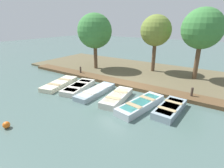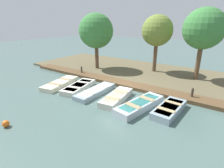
{
  "view_description": "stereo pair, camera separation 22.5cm",
  "coord_description": "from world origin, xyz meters",
  "px_view_note": "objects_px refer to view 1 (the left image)",
  "views": [
    {
      "loc": [
        9.86,
        6.15,
        4.63
      ],
      "look_at": [
        0.67,
        -0.01,
        0.65
      ],
      "focal_mm": 28.0,
      "sensor_mm": 36.0,
      "label": 1
    },
    {
      "loc": [
        9.73,
        6.33,
        4.63
      ],
      "look_at": [
        0.67,
        -0.01,
        0.65
      ],
      "focal_mm": 28.0,
      "sensor_mm": 36.0,
      "label": 2
    }
  ],
  "objects_px": {
    "rowboat_0": "(60,84)",
    "park_tree_left": "(156,31)",
    "buoy": "(6,125)",
    "park_tree_far_left": "(95,31)",
    "rowboat_3": "(117,97)",
    "rowboat_5": "(170,109)",
    "rowboat_4": "(141,105)",
    "park_tree_center": "(202,29)",
    "rowboat_2": "(96,91)",
    "mooring_post_near": "(81,71)",
    "mooring_post_far": "(192,93)",
    "rowboat_1": "(78,87)"
  },
  "relations": [
    {
      "from": "rowboat_1",
      "to": "park_tree_far_left",
      "type": "distance_m",
      "value": 6.56
    },
    {
      "from": "mooring_post_far",
      "to": "park_tree_far_left",
      "type": "xyz_separation_m",
      "value": [
        -2.27,
        -9.44,
        3.34
      ]
    },
    {
      "from": "rowboat_5",
      "to": "mooring_post_far",
      "type": "height_order",
      "value": "mooring_post_far"
    },
    {
      "from": "rowboat_2",
      "to": "rowboat_5",
      "type": "height_order",
      "value": "rowboat_5"
    },
    {
      "from": "rowboat_0",
      "to": "rowboat_5",
      "type": "bearing_deg",
      "value": 81.14
    },
    {
      "from": "buoy",
      "to": "rowboat_3",
      "type": "bearing_deg",
      "value": 153.88
    },
    {
      "from": "rowboat_5",
      "to": "rowboat_3",
      "type": "bearing_deg",
      "value": -80.45
    },
    {
      "from": "rowboat_5",
      "to": "buoy",
      "type": "relative_size",
      "value": 8.54
    },
    {
      "from": "rowboat_0",
      "to": "rowboat_5",
      "type": "height_order",
      "value": "rowboat_5"
    },
    {
      "from": "mooring_post_far",
      "to": "buoy",
      "type": "distance_m",
      "value": 10.29
    },
    {
      "from": "mooring_post_near",
      "to": "buoy",
      "type": "xyz_separation_m",
      "value": [
        8.05,
        2.98,
        -0.26
      ]
    },
    {
      "from": "rowboat_4",
      "to": "mooring_post_far",
      "type": "height_order",
      "value": "mooring_post_far"
    },
    {
      "from": "mooring_post_near",
      "to": "rowboat_2",
      "type": "bearing_deg",
      "value": 55.66
    },
    {
      "from": "rowboat_0",
      "to": "buoy",
      "type": "xyz_separation_m",
      "value": [
        5.13,
        2.41,
        -0.01
      ]
    },
    {
      "from": "buoy",
      "to": "park_tree_left",
      "type": "bearing_deg",
      "value": 170.42
    },
    {
      "from": "mooring_post_near",
      "to": "park_tree_left",
      "type": "distance_m",
      "value": 7.58
    },
    {
      "from": "rowboat_4",
      "to": "park_tree_center",
      "type": "bearing_deg",
      "value": 177.54
    },
    {
      "from": "mooring_post_near",
      "to": "park_tree_far_left",
      "type": "height_order",
      "value": "park_tree_far_left"
    },
    {
      "from": "rowboat_5",
      "to": "park_tree_center",
      "type": "distance_m",
      "value": 7.53
    },
    {
      "from": "mooring_post_near",
      "to": "park_tree_left",
      "type": "bearing_deg",
      "value": 131.27
    },
    {
      "from": "buoy",
      "to": "park_tree_left",
      "type": "distance_m",
      "value": 13.21
    },
    {
      "from": "rowboat_3",
      "to": "park_tree_left",
      "type": "distance_m",
      "value": 8.05
    },
    {
      "from": "rowboat_3",
      "to": "rowboat_4",
      "type": "distance_m",
      "value": 1.65
    },
    {
      "from": "rowboat_4",
      "to": "mooring_post_near",
      "type": "bearing_deg",
      "value": -100.79
    },
    {
      "from": "rowboat_1",
      "to": "park_tree_center",
      "type": "height_order",
      "value": "park_tree_center"
    },
    {
      "from": "rowboat_3",
      "to": "rowboat_4",
      "type": "height_order",
      "value": "rowboat_4"
    },
    {
      "from": "rowboat_2",
      "to": "rowboat_4",
      "type": "relative_size",
      "value": 0.97
    },
    {
      "from": "rowboat_1",
      "to": "mooring_post_near",
      "type": "distance_m",
      "value": 3.56
    },
    {
      "from": "rowboat_1",
      "to": "rowboat_3",
      "type": "bearing_deg",
      "value": 77.21
    },
    {
      "from": "rowboat_1",
      "to": "rowboat_3",
      "type": "distance_m",
      "value": 3.28
    },
    {
      "from": "rowboat_1",
      "to": "park_tree_center",
      "type": "bearing_deg",
      "value": 123.59
    },
    {
      "from": "rowboat_1",
      "to": "rowboat_2",
      "type": "height_order",
      "value": "rowboat_1"
    },
    {
      "from": "buoy",
      "to": "park_tree_center",
      "type": "relative_size",
      "value": 0.06
    },
    {
      "from": "rowboat_4",
      "to": "mooring_post_far",
      "type": "distance_m",
      "value": 3.54
    },
    {
      "from": "rowboat_4",
      "to": "park_tree_far_left",
      "type": "relative_size",
      "value": 0.65
    },
    {
      "from": "rowboat_4",
      "to": "rowboat_1",
      "type": "bearing_deg",
      "value": -80.96
    },
    {
      "from": "buoy",
      "to": "park_tree_far_left",
      "type": "height_order",
      "value": "park_tree_far_left"
    },
    {
      "from": "rowboat_4",
      "to": "buoy",
      "type": "height_order",
      "value": "rowboat_4"
    },
    {
      "from": "rowboat_2",
      "to": "park_tree_center",
      "type": "relative_size",
      "value": 0.6
    },
    {
      "from": "mooring_post_far",
      "to": "park_tree_left",
      "type": "height_order",
      "value": "park_tree_left"
    },
    {
      "from": "buoy",
      "to": "rowboat_4",
      "type": "bearing_deg",
      "value": 140.8
    },
    {
      "from": "rowboat_0",
      "to": "rowboat_5",
      "type": "distance_m",
      "value": 8.2
    },
    {
      "from": "rowboat_0",
      "to": "buoy",
      "type": "relative_size",
      "value": 10.78
    },
    {
      "from": "rowboat_3",
      "to": "park_tree_far_left",
      "type": "relative_size",
      "value": 0.56
    },
    {
      "from": "mooring_post_far",
      "to": "park_tree_center",
      "type": "relative_size",
      "value": 0.15
    },
    {
      "from": "rowboat_0",
      "to": "rowboat_3",
      "type": "xyz_separation_m",
      "value": [
        -0.21,
        5.03,
        0.03
      ]
    },
    {
      "from": "rowboat_1",
      "to": "buoy",
      "type": "bearing_deg",
      "value": -5.59
    },
    {
      "from": "buoy",
      "to": "park_tree_left",
      "type": "xyz_separation_m",
      "value": [
        -12.51,
        2.11,
        3.67
      ]
    },
    {
      "from": "rowboat_0",
      "to": "park_tree_left",
      "type": "xyz_separation_m",
      "value": [
        -7.38,
        4.52,
        3.66
      ]
    },
    {
      "from": "rowboat_5",
      "to": "park_tree_far_left",
      "type": "height_order",
      "value": "park_tree_far_left"
    }
  ]
}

